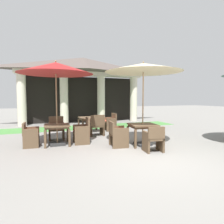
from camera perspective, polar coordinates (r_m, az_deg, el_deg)
ground_plane at (r=5.57m, az=11.65°, el=-13.46°), size 60.00×60.00×0.00m
background_pavilion at (r=13.32m, az=-8.42°, el=10.55°), size 8.51×2.50×4.23m
lawn_strip at (r=11.52m, az=-6.22°, el=-4.23°), size 10.31×1.80×0.01m
patio_table_near_foreground at (r=7.12m, az=8.76°, el=-4.23°), size 1.02×1.02×0.75m
patio_umbrella_near_foreground at (r=7.12m, az=8.94°, el=12.19°), size 2.66×2.66×2.92m
patio_chair_near_foreground_south at (r=6.34m, az=11.79°, el=-7.61°), size 0.61×0.57×0.81m
patio_chair_near_foreground_west at (r=6.88m, az=1.60°, el=-6.42°), size 0.64×0.70×0.86m
patio_table_mid_left at (r=7.31m, az=-15.43°, el=-4.28°), size 0.91×0.91×0.73m
patio_umbrella_mid_left at (r=7.31m, az=-15.75°, el=11.78°), size 2.57×2.57×2.95m
patio_chair_mid_left_east at (r=7.42m, az=-8.49°, el=-5.57°), size 0.58×0.65×0.94m
patio_chair_mid_left_west at (r=7.38m, az=-22.30°, el=-6.11°), size 0.54×0.63×0.83m
patio_chair_mid_left_north at (r=8.22m, az=-15.58°, el=-4.76°), size 0.63×0.61×0.92m
patio_table_far_back at (r=9.81m, az=-6.32°, el=-2.03°), size 0.99×0.99×0.72m
patio_chair_far_back_east at (r=10.15m, az=-0.49°, el=-2.96°), size 0.54×0.62×0.88m
patio_chair_far_back_south at (r=8.81m, az=-4.50°, el=-4.03°), size 0.64×0.57×0.93m
terracotta_urn at (r=10.64m, az=-1.30°, el=-3.86°), size 0.30×0.30×0.46m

